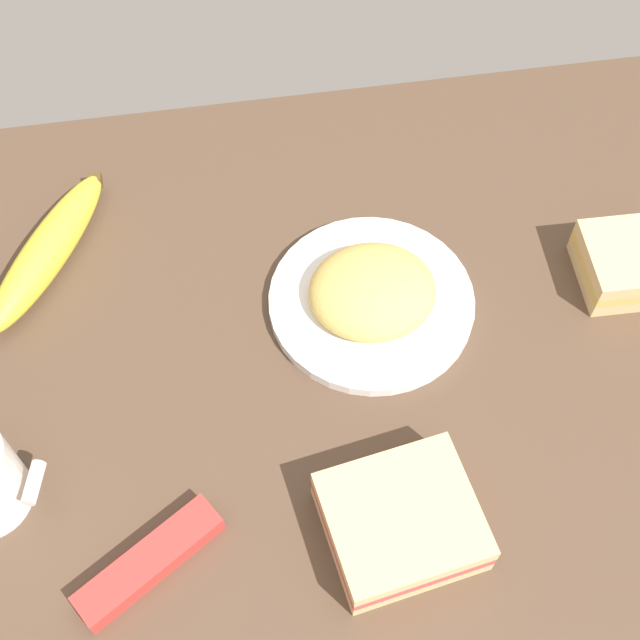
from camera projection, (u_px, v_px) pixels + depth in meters
tabletop at (320, 342)px, 83.59cm from camera, size 90.00×64.00×2.00cm
plate_of_food at (372, 296)px, 83.17cm from camera, size 19.79×19.79×4.93cm
sandwich_main at (631, 263)px, 84.51cm from camera, size 9.71×8.80×4.40cm
sandwich_side at (401, 522)px, 71.02cm from camera, size 13.53×12.54×4.40cm
banana at (48, 250)px, 85.51cm from camera, size 13.88×19.60×4.09cm
snack_bar at (149, 562)px, 70.50cm from camera, size 12.64×9.54×2.00cm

